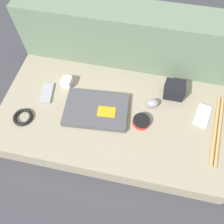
# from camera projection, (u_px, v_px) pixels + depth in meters

# --- Properties ---
(ground_plane) EXTENTS (8.00, 8.00, 0.00)m
(ground_plane) POSITION_uv_depth(u_px,v_px,m) (112.00, 126.00, 1.24)
(ground_plane) COLOR #38383D
(couch_seat) EXTENTS (1.18, 0.61, 0.14)m
(couch_seat) POSITION_uv_depth(u_px,v_px,m) (112.00, 120.00, 1.18)
(couch_seat) COLOR gray
(couch_seat) RESTS_ON ground_plane
(couch_backrest) EXTENTS (1.18, 0.20, 0.46)m
(couch_backrest) POSITION_uv_depth(u_px,v_px,m) (127.00, 46.00, 1.24)
(couch_backrest) COLOR #60755B
(couch_backrest) RESTS_ON ground_plane
(laptop) EXTENTS (0.34, 0.24, 0.03)m
(laptop) POSITION_uv_depth(u_px,v_px,m) (96.00, 110.00, 1.12)
(laptop) COLOR #47474C
(laptop) RESTS_ON couch_seat
(computer_mouse) EXTENTS (0.07, 0.06, 0.04)m
(computer_mouse) POSITION_uv_depth(u_px,v_px,m) (153.00, 103.00, 1.13)
(computer_mouse) COLOR gray
(computer_mouse) RESTS_ON couch_seat
(speaker_puck) EXTENTS (0.09, 0.09, 0.03)m
(speaker_puck) POSITION_uv_depth(u_px,v_px,m) (141.00, 121.00, 1.09)
(speaker_puck) COLOR red
(speaker_puck) RESTS_ON couch_seat
(phone_silver) EXTENTS (0.09, 0.14, 0.01)m
(phone_silver) POSITION_uv_depth(u_px,v_px,m) (203.00, 115.00, 1.11)
(phone_silver) COLOR silver
(phone_silver) RESTS_ON couch_seat
(phone_black) EXTENTS (0.08, 0.14, 0.01)m
(phone_black) POSITION_uv_depth(u_px,v_px,m) (47.00, 93.00, 1.18)
(phone_black) COLOR #99999E
(phone_black) RESTS_ON couch_seat
(camera_pouch) EXTENTS (0.10, 0.09, 0.08)m
(camera_pouch) POSITION_uv_depth(u_px,v_px,m) (174.00, 90.00, 1.15)
(camera_pouch) COLOR black
(camera_pouch) RESTS_ON couch_seat
(charger_brick) EXTENTS (0.05, 0.06, 0.05)m
(charger_brick) POSITION_uv_depth(u_px,v_px,m) (67.00, 82.00, 1.20)
(charger_brick) COLOR silver
(charger_brick) RESTS_ON couch_seat
(cable_coil) EXTENTS (0.10, 0.10, 0.02)m
(cable_coil) POSITION_uv_depth(u_px,v_px,m) (23.00, 117.00, 1.10)
(cable_coil) COLOR black
(cable_coil) RESTS_ON couch_seat
(drumstick_pair) EXTENTS (0.08, 0.39, 0.02)m
(drumstick_pair) POSITION_uv_depth(u_px,v_px,m) (217.00, 129.00, 1.07)
(drumstick_pair) COLOR tan
(drumstick_pair) RESTS_ON couch_seat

